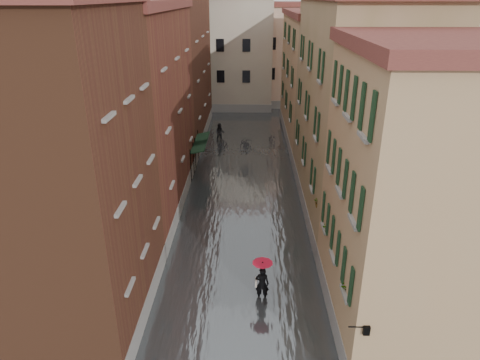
# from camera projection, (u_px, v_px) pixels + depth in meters

# --- Properties ---
(ground) EXTENTS (120.00, 120.00, 0.00)m
(ground) POSITION_uv_depth(u_px,v_px,m) (240.00, 288.00, 21.00)
(ground) COLOR #4F4F51
(ground) RESTS_ON ground
(floodwater) EXTENTS (10.00, 60.00, 0.20)m
(floodwater) POSITION_uv_depth(u_px,v_px,m) (244.00, 181.00, 32.89)
(floodwater) COLOR #4E5356
(floodwater) RESTS_ON ground
(building_left_near) EXTENTS (6.00, 8.00, 13.00)m
(building_left_near) POSITION_uv_depth(u_px,v_px,m) (60.00, 182.00, 16.73)
(building_left_near) COLOR brown
(building_left_near) RESTS_ON ground
(building_left_mid) EXTENTS (6.00, 14.00, 12.50)m
(building_left_mid) POSITION_uv_depth(u_px,v_px,m) (132.00, 116.00, 26.92)
(building_left_mid) COLOR brown
(building_left_mid) RESTS_ON ground
(building_left_far) EXTENTS (6.00, 16.00, 14.00)m
(building_left_far) POSITION_uv_depth(u_px,v_px,m) (172.00, 67.00, 40.39)
(building_left_far) COLOR brown
(building_left_far) RESTS_ON ground
(building_right_near) EXTENTS (6.00, 8.00, 11.50)m
(building_right_near) POSITION_uv_depth(u_px,v_px,m) (417.00, 203.00, 16.74)
(building_right_near) COLOR tan
(building_right_near) RESTS_ON ground
(building_right_mid) EXTENTS (6.00, 14.00, 13.00)m
(building_right_mid) POSITION_uv_depth(u_px,v_px,m) (356.00, 113.00, 26.54)
(building_right_mid) COLOR #9E7F60
(building_right_mid) RESTS_ON ground
(building_right_far) EXTENTS (6.00, 16.00, 11.50)m
(building_right_far) POSITION_uv_depth(u_px,v_px,m) (319.00, 81.00, 40.60)
(building_right_far) COLOR tan
(building_right_far) RESTS_ON ground
(building_end_cream) EXTENTS (12.00, 9.00, 13.00)m
(building_end_cream) POSITION_uv_depth(u_px,v_px,m) (223.00, 54.00, 53.35)
(building_end_cream) COLOR beige
(building_end_cream) RESTS_ON ground
(building_end_pink) EXTENTS (10.00, 9.00, 12.00)m
(building_end_pink) POSITION_uv_depth(u_px,v_px,m) (293.00, 56.00, 55.20)
(building_end_pink) COLOR #D2AE94
(building_end_pink) RESTS_ON ground
(awning_near) EXTENTS (1.09, 2.87, 2.80)m
(awning_near) POSITION_uv_depth(u_px,v_px,m) (199.00, 148.00, 32.85)
(awning_near) COLOR black
(awning_near) RESTS_ON ground
(awning_far) EXTENTS (1.09, 3.32, 2.80)m
(awning_far) POSITION_uv_depth(u_px,v_px,m) (201.00, 140.00, 34.58)
(awning_far) COLOR black
(awning_far) RESTS_ON ground
(wall_lantern) EXTENTS (0.71, 0.22, 0.35)m
(wall_lantern) POSITION_uv_depth(u_px,v_px,m) (366.00, 329.00, 14.22)
(wall_lantern) COLOR black
(wall_lantern) RESTS_ON ground
(window_planters) EXTENTS (0.59, 8.09, 0.84)m
(window_planters) POSITION_uv_depth(u_px,v_px,m) (331.00, 229.00, 19.30)
(window_planters) COLOR #905F2F
(window_planters) RESTS_ON ground
(pedestrian_main) EXTENTS (0.95, 0.95, 2.06)m
(pedestrian_main) POSITION_uv_depth(u_px,v_px,m) (262.00, 278.00, 19.72)
(pedestrian_main) COLOR black
(pedestrian_main) RESTS_ON ground
(pedestrian_far) EXTENTS (0.94, 0.75, 1.88)m
(pedestrian_far) POSITION_uv_depth(u_px,v_px,m) (220.00, 133.00, 41.45)
(pedestrian_far) COLOR black
(pedestrian_far) RESTS_ON ground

